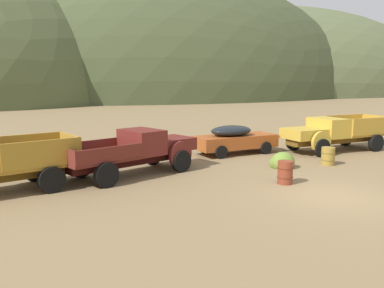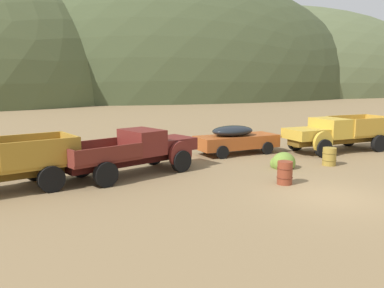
% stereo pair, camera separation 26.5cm
% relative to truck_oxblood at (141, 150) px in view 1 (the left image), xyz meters
% --- Properties ---
extents(ground_plane, '(300.00, 300.00, 0.00)m').
position_rel_truck_oxblood_xyz_m(ground_plane, '(4.77, -6.32, -0.99)').
color(ground_plane, olive).
extents(hill_far_right, '(94.08, 50.15, 54.81)m').
position_rel_truck_oxblood_xyz_m(hill_far_right, '(34.20, 67.35, -0.99)').
color(hill_far_right, '#424C2D').
rests_on(hill_far_right, ground).
extents(hill_far_left, '(113.13, 61.83, 48.86)m').
position_rel_truck_oxblood_xyz_m(hill_far_left, '(73.86, 76.50, -0.99)').
color(hill_far_left, '#56603D').
rests_on(hill_far_left, ground).
extents(truck_oxblood, '(6.39, 3.62, 1.89)m').
position_rel_truck_oxblood_xyz_m(truck_oxblood, '(0.00, 0.00, 0.00)').
color(truck_oxblood, black).
rests_on(truck_oxblood, ground).
extents(car_oxide_orange, '(4.85, 1.95, 1.57)m').
position_rel_truck_oxblood_xyz_m(car_oxide_orange, '(6.30, 2.02, -0.17)').
color(car_oxide_orange, '#A34C1E').
rests_on(car_oxide_orange, ground).
extents(truck_faded_yellow, '(6.58, 2.73, 1.91)m').
position_rel_truck_oxblood_xyz_m(truck_faded_yellow, '(11.33, 0.23, 0.03)').
color(truck_faded_yellow, brown).
rests_on(truck_faded_yellow, ground).
extents(oil_drum_foreground, '(0.67, 0.67, 0.85)m').
position_rel_truck_oxblood_xyz_m(oil_drum_foreground, '(8.50, -2.44, -0.57)').
color(oil_drum_foreground, olive).
rests_on(oil_drum_foreground, ground).
extents(oil_drum_by_truck, '(0.62, 0.62, 0.90)m').
position_rel_truck_oxblood_xyz_m(oil_drum_by_truck, '(4.39, -4.25, -0.54)').
color(oil_drum_by_truck, brown).
rests_on(oil_drum_by_truck, ground).
extents(bush_lone_scrub, '(1.11, 1.10, 0.97)m').
position_rel_truck_oxblood_xyz_m(bush_lone_scrub, '(6.12, -1.94, -0.74)').
color(bush_lone_scrub, olive).
rests_on(bush_lone_scrub, ground).
extents(bush_back_edge, '(0.97, 0.88, 0.94)m').
position_rel_truck_oxblood_xyz_m(bush_back_edge, '(1.53, 2.52, -0.75)').
color(bush_back_edge, '#5B8E42').
rests_on(bush_back_edge, ground).
extents(bush_front_right, '(0.71, 0.69, 0.57)m').
position_rel_truck_oxblood_xyz_m(bush_front_right, '(6.21, 3.95, -0.85)').
color(bush_front_right, '#5B8E42').
rests_on(bush_front_right, ground).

